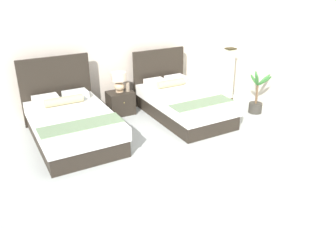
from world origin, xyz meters
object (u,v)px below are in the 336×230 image
at_px(nightstand, 121,103).
at_px(table_lamp, 119,80).
at_px(vase, 128,87).
at_px(potted_palm, 256,100).
at_px(floor_lamp_corner, 229,74).
at_px(bed_near_window, 72,124).
at_px(bed_near_corner, 182,103).

relative_size(nightstand, table_lamp, 1.29).
relative_size(vase, potted_palm, 0.21).
bearing_deg(vase, floor_lamp_corner, -7.16).
xyz_separation_m(bed_near_window, vase, (1.34, 0.67, 0.28)).
height_order(bed_near_window, nightstand, bed_near_window).
bearing_deg(floor_lamp_corner, bed_near_window, -174.24).
bearing_deg(table_lamp, nightstand, -90.00).
bearing_deg(bed_near_window, floor_lamp_corner, 5.76).
relative_size(bed_near_window, vase, 10.90).
relative_size(bed_near_window, potted_palm, 2.34).
height_order(nightstand, floor_lamp_corner, floor_lamp_corner).
relative_size(bed_near_corner, floor_lamp_corner, 1.82).
relative_size(table_lamp, potted_palm, 0.45).
height_order(bed_near_corner, floor_lamp_corner, bed_near_corner).
xyz_separation_m(bed_near_window, nightstand, (1.19, 0.71, -0.06)).
bearing_deg(table_lamp, potted_palm, -27.47).
height_order(nightstand, potted_palm, potted_palm).
bearing_deg(potted_palm, nightstand, 152.89).
bearing_deg(nightstand, bed_near_corner, -33.82).
distance_m(bed_near_corner, floor_lamp_corner, 1.55).
distance_m(bed_near_window, vase, 1.53).
xyz_separation_m(table_lamp, floor_lamp_corner, (2.54, -0.36, -0.13)).
bearing_deg(nightstand, bed_near_window, -148.94).
bearing_deg(nightstand, table_lamp, 90.00).
bearing_deg(table_lamp, bed_near_window, -148.24).
height_order(vase, potted_palm, potted_palm).
bearing_deg(vase, bed_near_window, -153.36).
bearing_deg(floor_lamp_corner, bed_near_corner, -165.62).
bearing_deg(table_lamp, floor_lamp_corner, -8.05).
distance_m(nightstand, potted_palm, 2.86).
relative_size(bed_near_window, bed_near_corner, 0.97).
distance_m(bed_near_corner, vase, 1.17).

